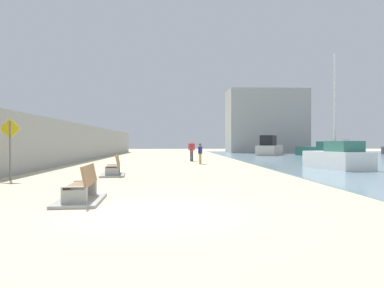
{
  "coord_description": "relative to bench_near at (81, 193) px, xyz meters",
  "views": [
    {
      "loc": [
        0.47,
        -8.04,
        1.57
      ],
      "look_at": [
        1.41,
        10.76,
        1.49
      ],
      "focal_mm": 32.71,
      "sensor_mm": 36.0,
      "label": 1
    }
  ],
  "objects": [
    {
      "name": "boat_nearest",
      "position": [
        14.03,
        32.75,
        0.68
      ],
      "size": [
        4.71,
        6.6,
        2.38
      ],
      "color": "beige",
      "rests_on": "water_bay"
    },
    {
      "name": "seawall",
      "position": [
        -5.52,
        16.7,
        1.3
      ],
      "size": [
        0.8,
        64.0,
        3.08
      ],
      "primitive_type": "cube",
      "color": "#9E9E99",
      "rests_on": "ground"
    },
    {
      "name": "pedestrian_sign",
      "position": [
        -4.37,
        5.53,
        1.37
      ],
      "size": [
        0.85,
        0.08,
        2.58
      ],
      "color": "slate",
      "rests_on": "ground"
    },
    {
      "name": "bench_near",
      "position": [
        0.0,
        0.0,
        0.0
      ],
      "size": [
        1.22,
        2.16,
        0.98
      ],
      "color": "#9E9E99",
      "rests_on": "ground"
    },
    {
      "name": "harbor_building",
      "position": [
        16.78,
        44.7,
        4.62
      ],
      "size": [
        12.0,
        6.0,
        9.7
      ],
      "primitive_type": "cube",
      "color": "#9E9E99",
      "rests_on": "ground"
    },
    {
      "name": "person_standing",
      "position": [
        3.87,
        19.68,
        0.8
      ],
      "size": [
        0.53,
        0.24,
        1.75
      ],
      "color": "#333338",
      "rests_on": "ground"
    },
    {
      "name": "boat_far_right",
      "position": [
        19.42,
        29.47,
        0.45
      ],
      "size": [
        4.67,
        6.66,
        1.65
      ],
      "color": "#337060",
      "rests_on": "water_bay"
    },
    {
      "name": "person_walking",
      "position": [
        4.32,
        15.96,
        0.63
      ],
      "size": [
        0.32,
        0.46,
        1.52
      ],
      "color": "gold",
      "rests_on": "ground"
    },
    {
      "name": "bench_far",
      "position": [
        -0.44,
        7.35,
        0.0
      ],
      "size": [
        1.33,
        2.21,
        0.98
      ],
      "color": "#9E9E99",
      "rests_on": "ground"
    },
    {
      "name": "boat_outer",
      "position": [
        27.0,
        42.08,
        0.6
      ],
      "size": [
        2.97,
        5.61,
        2.14
      ],
      "color": "red",
      "rests_on": "water_bay"
    },
    {
      "name": "boat_far_left",
      "position": [
        11.92,
        10.44,
        0.46
      ],
      "size": [
        2.75,
        4.37,
        6.77
      ],
      "color": "white",
      "rests_on": "water_bay"
    },
    {
      "name": "ground_plane",
      "position": [
        1.98,
        16.7,
        -0.23
      ],
      "size": [
        120.0,
        120.0,
        0.0
      ],
      "primitive_type": "plane",
      "color": "beige"
    }
  ]
}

